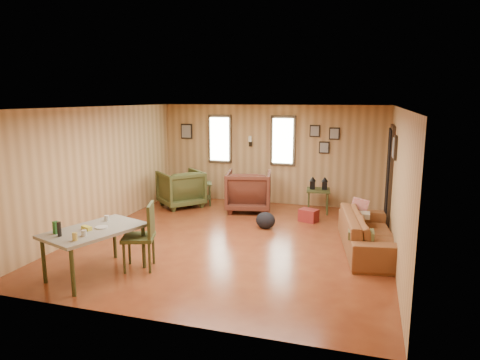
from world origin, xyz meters
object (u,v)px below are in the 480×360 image
at_px(sofa, 370,227).
at_px(side_table, 318,188).
at_px(dining_table, 94,233).
at_px(recliner_green, 181,187).
at_px(end_table, 201,190).
at_px(recliner_brown, 249,189).

height_order(sofa, side_table, sofa).
bearing_deg(dining_table, sofa, 49.79).
relative_size(recliner_green, end_table, 1.44).
bearing_deg(recliner_green, sofa, 109.03).
xyz_separation_m(recliner_brown, recliner_green, (-1.66, -0.08, -0.03)).
bearing_deg(sofa, end_table, 52.30).
relative_size(sofa, dining_table, 1.38).
bearing_deg(dining_table, recliner_brown, 94.15).
height_order(side_table, dining_table, dining_table).
relative_size(recliner_green, dining_table, 0.60).
bearing_deg(dining_table, recliner_green, 116.60).
xyz_separation_m(sofa, end_table, (-3.95, 2.15, -0.05)).
bearing_deg(side_table, dining_table, -121.06).
distance_m(recliner_green, side_table, 3.23).
distance_m(sofa, dining_table, 4.44).
height_order(sofa, recliner_brown, recliner_brown).
height_order(sofa, dining_table, dining_table).
relative_size(recliner_green, side_table, 1.16).
bearing_deg(sofa, recliner_brown, 44.96).
xyz_separation_m(recliner_brown, side_table, (1.55, 0.31, 0.05)).
height_order(recliner_brown, end_table, recliner_brown).
bearing_deg(dining_table, side_table, 78.51).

